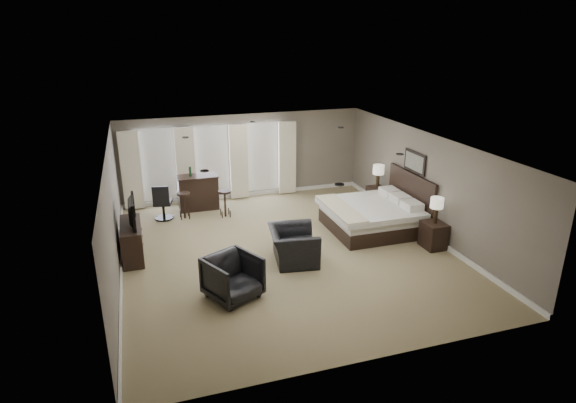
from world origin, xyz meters
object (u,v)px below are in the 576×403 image
object	(u,v)px
lamp_far	(378,176)
desk_chair	(163,201)
nightstand_near	(433,235)
armchair_near	(293,240)
bed	(373,204)
armchair_far	(233,275)
bar_stool_left	(184,205)
tv	(130,222)
nightstand_far	(377,198)
bar_stool_right	(225,204)
lamp_near	(436,210)
dresser	(132,241)
bar_counter	(198,192)

from	to	relation	value
lamp_far	desk_chair	size ratio (longest dim) A/B	0.67
nightstand_near	armchair_near	distance (m)	3.47
bed	armchair_far	xyz separation A→B (m)	(-4.18, -2.25, -0.25)
bar_stool_left	tv	bearing A→B (deg)	-123.76
nightstand_far	lamp_far	world-z (taller)	lamp_far
lamp_far	desk_chair	bearing A→B (deg)	170.49
nightstand_far	armchair_far	world-z (taller)	armchair_far
lamp_far	nightstand_far	bearing A→B (deg)	0.00
lamp_far	bar_stool_right	xyz separation A→B (m)	(-4.39, 0.67, -0.58)
lamp_near	tv	xyz separation A→B (m)	(-6.92, 1.66, -0.07)
nightstand_far	lamp_near	bearing A→B (deg)	-90.00
nightstand_far	armchair_far	bearing A→B (deg)	-143.92
bar_stool_left	bar_stool_right	world-z (taller)	bar_stool_right
dresser	armchair_far	xyz separation A→B (m)	(1.85, -2.46, 0.07)
tv	bar_counter	world-z (taller)	bar_counter
nightstand_near	lamp_near	distance (m)	0.64
bar_counter	nightstand_near	bearing A→B (deg)	-41.45
lamp_near	desk_chair	size ratio (longest dim) A/B	0.62
bar_counter	armchair_far	bearing A→B (deg)	-90.57
bed	nightstand_near	distance (m)	1.75
bar_stool_right	bed	bearing A→B (deg)	-31.20
lamp_near	tv	bearing A→B (deg)	166.48
armchair_far	desk_chair	distance (m)	4.81
dresser	bar_counter	distance (m)	3.36
nightstand_near	bar_stool_left	world-z (taller)	bar_stool_left
armchair_near	nightstand_near	bearing A→B (deg)	-86.80
nightstand_near	dresser	size ratio (longest dim) A/B	0.45
bar_stool_left	lamp_far	bearing A→B (deg)	-9.09
lamp_near	bar_stool_right	xyz separation A→B (m)	(-4.39, 3.57, -0.57)
lamp_far	tv	distance (m)	7.03
bar_counter	bar_stool_right	bearing A→B (deg)	-54.03
armchair_near	bar_stool_left	world-z (taller)	armchair_near
dresser	bar_counter	size ratio (longest dim) A/B	1.21
nightstand_near	bar_counter	distance (m)	6.70
nightstand_near	bar_stool_right	xyz separation A→B (m)	(-4.39, 3.57, 0.07)
bar_counter	bar_stool_left	distance (m)	0.82
bed	bar_counter	xyz separation A→B (m)	(-4.13, 2.98, -0.22)
bar_counter	bar_stool_right	xyz separation A→B (m)	(0.62, -0.86, -0.13)
nightstand_far	bar_counter	size ratio (longest dim) A/B	0.53
dresser	armchair_near	distance (m)	3.71
nightstand_near	tv	distance (m)	7.14
bed	nightstand_far	distance (m)	1.75
bed	armchair_near	world-z (taller)	bed
bar_counter	lamp_far	bearing A→B (deg)	-16.99
bar_stool_right	lamp_near	bearing A→B (deg)	-39.11
bar_stool_left	bar_stool_right	bearing A→B (deg)	-10.65
tv	armchair_far	distance (m)	3.10
dresser	bar_stool_left	size ratio (longest dim) A/B	1.87
bar_counter	bar_stool_left	size ratio (longest dim) A/B	1.55
nightstand_far	dresser	xyz separation A→B (m)	(-6.92, -1.24, 0.10)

